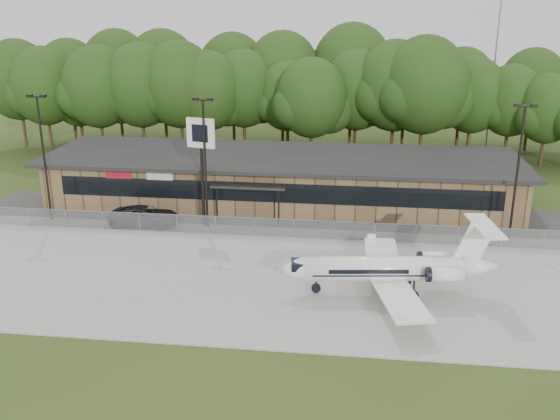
# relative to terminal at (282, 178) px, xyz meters

# --- Properties ---
(ground) EXTENTS (160.00, 160.00, 0.00)m
(ground) POSITION_rel_terminal_xyz_m (0.00, -23.94, -2.18)
(ground) COLOR #304016
(ground) RESTS_ON ground
(apron) EXTENTS (64.00, 18.00, 0.08)m
(apron) POSITION_rel_terminal_xyz_m (0.00, -15.94, -2.14)
(apron) COLOR #9E9B93
(apron) RESTS_ON ground
(parking_lot) EXTENTS (50.00, 9.00, 0.06)m
(parking_lot) POSITION_rel_terminal_xyz_m (0.00, -4.44, -2.15)
(parking_lot) COLOR #383835
(parking_lot) RESTS_ON ground
(terminal) EXTENTS (41.00, 11.65, 4.30)m
(terminal) POSITION_rel_terminal_xyz_m (0.00, 0.00, 0.00)
(terminal) COLOR olive
(terminal) RESTS_ON ground
(fence) EXTENTS (46.00, 0.04, 1.52)m
(fence) POSITION_rel_terminal_xyz_m (0.00, -8.94, -1.40)
(fence) COLOR gray
(fence) RESTS_ON ground
(treeline) EXTENTS (72.00, 12.00, 15.00)m
(treeline) POSITION_rel_terminal_xyz_m (0.00, 18.06, 5.32)
(treeline) COLOR #1E3410
(treeline) RESTS_ON ground
(radio_mast) EXTENTS (0.20, 0.20, 25.00)m
(radio_mast) POSITION_rel_terminal_xyz_m (22.00, 24.06, 10.32)
(radio_mast) COLOR gray
(radio_mast) RESTS_ON ground
(light_pole_left) EXTENTS (1.55, 0.30, 10.23)m
(light_pole_left) POSITION_rel_terminal_xyz_m (-18.00, -7.44, 3.80)
(light_pole_left) COLOR black
(light_pole_left) RESTS_ON ground
(light_pole_mid) EXTENTS (1.55, 0.30, 10.23)m
(light_pole_mid) POSITION_rel_terminal_xyz_m (-5.00, -7.44, 3.80)
(light_pole_mid) COLOR black
(light_pole_mid) RESTS_ON ground
(light_pole_right) EXTENTS (1.55, 0.30, 10.23)m
(light_pole_right) POSITION_rel_terminal_xyz_m (18.00, -7.44, 3.80)
(light_pole_right) COLOR black
(light_pole_right) RESTS_ON ground
(business_jet) EXTENTS (13.63, 12.19, 4.58)m
(business_jet) POSITION_rel_terminal_xyz_m (8.79, -17.51, -0.54)
(business_jet) COLOR white
(business_jet) RESTS_ON ground
(suv) EXTENTS (5.64, 2.74, 1.55)m
(suv) POSITION_rel_terminal_xyz_m (-10.06, -7.59, -1.40)
(suv) COLOR #313234
(suv) RESTS_ON ground
(pole_sign) EXTENTS (2.26, 0.77, 8.64)m
(pole_sign) POSITION_rel_terminal_xyz_m (-5.33, -7.14, 4.43)
(pole_sign) COLOR black
(pole_sign) RESTS_ON ground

